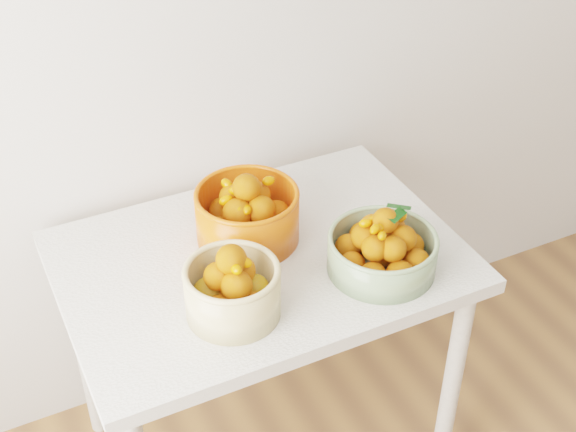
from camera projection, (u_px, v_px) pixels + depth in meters
name	position (u px, v px, depth m)	size (l,w,h in m)	color
table	(261.00, 284.00, 2.08)	(1.00, 0.70, 0.75)	silver
bowl_cream	(232.00, 289.00, 1.81)	(0.28, 0.28, 0.19)	#D2B881
bowl_green	(382.00, 250.00, 1.95)	(0.32, 0.32, 0.17)	gray
bowl_orange	(247.00, 214.00, 2.04)	(0.28, 0.28, 0.19)	#ED4C11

